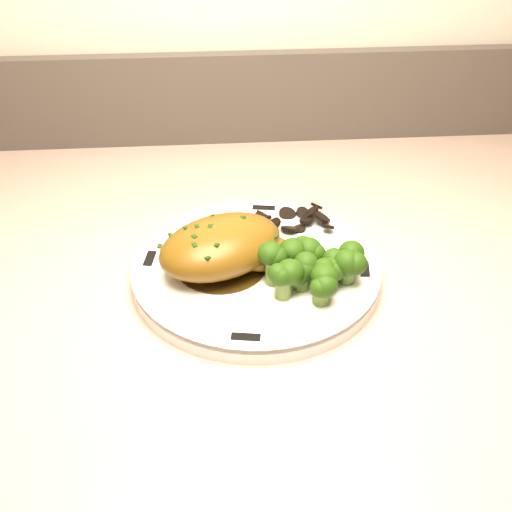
{
  "coord_description": "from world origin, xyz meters",
  "views": [
    {
      "loc": [
        0.43,
        1.18,
        1.35
      ],
      "look_at": [
        0.47,
        1.68,
        0.99
      ],
      "focal_mm": 45.0,
      "sensor_mm": 36.0,
      "label": 1
    }
  ],
  "objects": [
    {
      "name": "mushroom_pile",
      "position": [
        0.51,
        1.74,
        0.98
      ],
      "size": [
        0.07,
        0.06,
        0.02
      ],
      "color": "black",
      "rests_on": "plate"
    },
    {
      "name": "plate",
      "position": [
        0.47,
        1.68,
        0.97
      ],
      "size": [
        0.25,
        0.25,
        0.02
      ],
      "primitive_type": "cylinder",
      "rotation": [
        0.0,
        0.0,
        0.06
      ],
      "color": "white",
      "rests_on": "counter"
    },
    {
      "name": "rim_accent_2",
      "position": [
        0.45,
        1.57,
        0.98
      ],
      "size": [
        0.03,
        0.01,
        0.0
      ],
      "primitive_type": "cube",
      "rotation": [
        0.0,
        0.0,
        6.12
      ],
      "color": "black",
      "rests_on": "plate"
    },
    {
      "name": "gravy_pool",
      "position": [
        0.44,
        1.67,
        0.98
      ],
      "size": [
        0.09,
        0.09,
        0.0
      ],
      "primitive_type": "cylinder",
      "color": "#37240A",
      "rests_on": "plate"
    },
    {
      "name": "rim_accent_3",
      "position": [
        0.57,
        1.66,
        0.98
      ],
      "size": [
        0.01,
        0.03,
        0.0
      ],
      "primitive_type": "cube",
      "rotation": [
        0.0,
        0.0,
        7.7
      ],
      "color": "black",
      "rests_on": "plate"
    },
    {
      "name": "chicken_breast",
      "position": [
        0.44,
        1.67,
        1.0
      ],
      "size": [
        0.15,
        0.13,
        0.05
      ],
      "rotation": [
        0.0,
        0.0,
        0.48
      ],
      "color": "brown",
      "rests_on": "plate"
    },
    {
      "name": "rim_accent_1",
      "position": [
        0.37,
        1.69,
        0.98
      ],
      "size": [
        0.01,
        0.03,
        0.0
      ],
      "primitive_type": "cube",
      "rotation": [
        0.0,
        0.0,
        4.55
      ],
      "color": "black",
      "rests_on": "plate"
    },
    {
      "name": "broccoli_florets",
      "position": [
        0.52,
        1.64,
        1.0
      ],
      "size": [
        0.1,
        0.08,
        0.03
      ],
      "rotation": [
        0.0,
        0.0,
        -0.08
      ],
      "color": "olive",
      "rests_on": "plate"
    },
    {
      "name": "rim_accent_0",
      "position": [
        0.49,
        1.78,
        0.98
      ],
      "size": [
        0.03,
        0.01,
        0.0
      ],
      "primitive_type": "cube",
      "rotation": [
        0.0,
        0.0,
        2.98
      ],
      "color": "black",
      "rests_on": "plate"
    }
  ]
}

